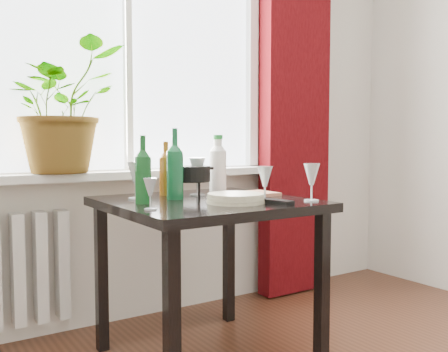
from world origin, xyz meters
TOP-DOWN VIEW (x-y plane):
  - window at (0.00, 2.22)m, footprint 1.72×0.08m
  - windowsill at (0.00, 2.15)m, footprint 1.72×0.20m
  - curtain at (1.12, 2.12)m, footprint 0.50×0.12m
  - table at (0.10, 1.55)m, footprint 0.85×0.85m
  - potted_plant at (-0.38, 2.14)m, footprint 0.76×0.73m
  - wine_bottle_left at (-0.20, 1.57)m, footprint 0.08×0.08m
  - wine_bottle_right at (-0.01, 1.64)m, footprint 0.10×0.10m
  - bottle_amber at (0.03, 1.81)m, footprint 0.08×0.08m
  - cleaning_bottle at (0.30, 1.76)m, footprint 0.11×0.11m
  - wineglass_front_right at (0.27, 1.34)m, footprint 0.09×0.09m
  - wineglass_far_right at (0.46, 1.25)m, footprint 0.08×0.08m
  - wineglass_back_center at (0.15, 1.72)m, footprint 0.10×0.10m
  - wineglass_back_left at (-0.16, 1.74)m, footprint 0.08×0.08m
  - wineglass_front_left at (-0.25, 1.38)m, footprint 0.06×0.06m
  - plate_stack at (0.14, 1.37)m, footprint 0.25×0.25m
  - fondue_pot at (0.11, 1.72)m, footprint 0.22×0.20m
  - tv_remote at (0.26, 1.26)m, footprint 0.08×0.18m
  - cutting_board at (0.34, 1.57)m, footprint 0.28×0.18m

SIDE VIEW (x-z plane):
  - table at x=0.10m, z-range 0.28..1.02m
  - cutting_board at x=0.34m, z-range 0.74..0.76m
  - tv_remote at x=0.26m, z-range 0.74..0.76m
  - plate_stack at x=0.14m, z-range 0.74..0.78m
  - wineglass_front_left at x=-0.25m, z-range 0.74..0.86m
  - fondue_pot at x=0.11m, z-range 0.74..0.88m
  - wineglass_front_right at x=0.27m, z-range 0.74..0.90m
  - windowsill at x=0.00m, z-range 0.80..0.84m
  - wineglass_far_right at x=0.46m, z-range 0.74..0.91m
  - wineglass_back_left at x=-0.16m, z-range 0.74..0.91m
  - wineglass_back_center at x=0.15m, z-range 0.74..0.93m
  - bottle_amber at x=0.03m, z-range 0.74..1.01m
  - wine_bottle_left at x=-0.20m, z-range 0.74..1.03m
  - cleaning_bottle at x=0.30m, z-range 0.74..1.04m
  - wine_bottle_right at x=-0.01m, z-range 0.74..1.06m
  - potted_plant at x=-0.38m, z-range 0.84..1.49m
  - curtain at x=1.12m, z-range 0.01..2.58m
  - window at x=0.00m, z-range 0.79..2.41m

